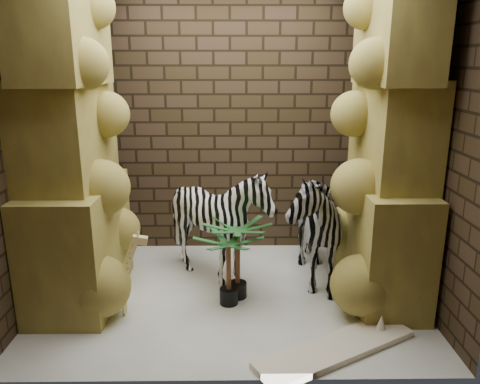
{
  "coord_description": "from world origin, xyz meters",
  "views": [
    {
      "loc": [
        0.04,
        -4.08,
        2.17
      ],
      "look_at": [
        0.1,
        0.15,
        0.99
      ],
      "focal_mm": 35.18,
      "sensor_mm": 36.0,
      "label": 1
    }
  ],
  "objects_px": {
    "palm_front": "(238,260)",
    "surfboard": "(336,349)",
    "palm_back": "(229,270)",
    "giraffe_toy": "(110,273)",
    "zebra_left": "(220,229)",
    "zebra_right": "(306,212)"
  },
  "relations": [
    {
      "from": "zebra_left",
      "to": "zebra_right",
      "type": "bearing_deg",
      "value": -2.31
    },
    {
      "from": "giraffe_toy",
      "to": "palm_back",
      "type": "height_order",
      "value": "giraffe_toy"
    },
    {
      "from": "surfboard",
      "to": "palm_front",
      "type": "bearing_deg",
      "value": 100.54
    },
    {
      "from": "zebra_right",
      "to": "surfboard",
      "type": "height_order",
      "value": "zebra_right"
    },
    {
      "from": "palm_back",
      "to": "surfboard",
      "type": "height_order",
      "value": "palm_back"
    },
    {
      "from": "palm_front",
      "to": "giraffe_toy",
      "type": "bearing_deg",
      "value": -164.42
    },
    {
      "from": "palm_back",
      "to": "surfboard",
      "type": "xyz_separation_m",
      "value": [
        0.84,
        -0.76,
        -0.32
      ]
    },
    {
      "from": "zebra_right",
      "to": "zebra_left",
      "type": "xyz_separation_m",
      "value": [
        -0.86,
        -0.03,
        -0.17
      ]
    },
    {
      "from": "zebra_left",
      "to": "palm_back",
      "type": "xyz_separation_m",
      "value": [
        0.09,
        -0.49,
        -0.21
      ]
    },
    {
      "from": "zebra_right",
      "to": "palm_back",
      "type": "relative_size",
      "value": 2.12
    },
    {
      "from": "giraffe_toy",
      "to": "palm_front",
      "type": "relative_size",
      "value": 1.04
    },
    {
      "from": "zebra_right",
      "to": "palm_front",
      "type": "distance_m",
      "value": 0.86
    },
    {
      "from": "palm_back",
      "to": "zebra_left",
      "type": "bearing_deg",
      "value": 100.44
    },
    {
      "from": "zebra_left",
      "to": "giraffe_toy",
      "type": "bearing_deg",
      "value": -148.37
    },
    {
      "from": "giraffe_toy",
      "to": "palm_back",
      "type": "distance_m",
      "value": 1.04
    },
    {
      "from": "palm_front",
      "to": "palm_back",
      "type": "height_order",
      "value": "palm_front"
    },
    {
      "from": "zebra_left",
      "to": "palm_back",
      "type": "distance_m",
      "value": 0.54
    },
    {
      "from": "zebra_right",
      "to": "zebra_left",
      "type": "distance_m",
      "value": 0.87
    },
    {
      "from": "palm_front",
      "to": "surfboard",
      "type": "distance_m",
      "value": 1.22
    },
    {
      "from": "zebra_left",
      "to": "palm_front",
      "type": "xyz_separation_m",
      "value": [
        0.17,
        -0.36,
        -0.17
      ]
    },
    {
      "from": "giraffe_toy",
      "to": "palm_front",
      "type": "xyz_separation_m",
      "value": [
        1.11,
        0.31,
        -0.02
      ]
    },
    {
      "from": "surfboard",
      "to": "zebra_left",
      "type": "bearing_deg",
      "value": 96.75
    }
  ]
}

